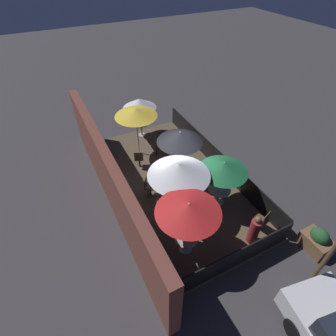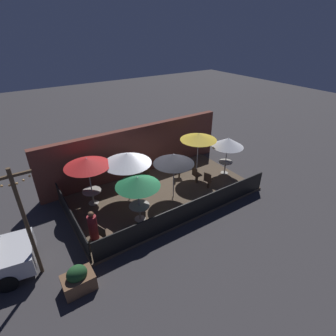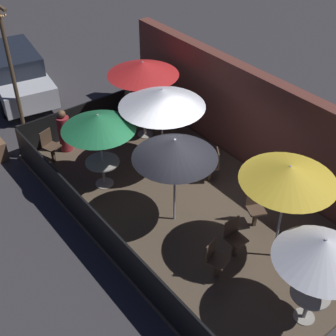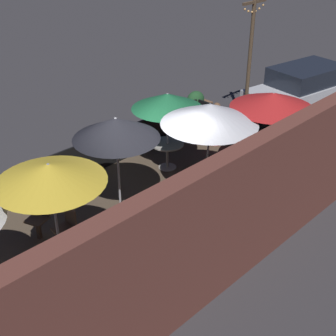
{
  "view_description": "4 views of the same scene",
  "coord_description": "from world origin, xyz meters",
  "px_view_note": "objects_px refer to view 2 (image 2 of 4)",
  "views": [
    {
      "loc": [
        -7.39,
        3.89,
        8.27
      ],
      "look_at": [
        -0.29,
        0.32,
        1.29
      ],
      "focal_mm": 28.0,
      "sensor_mm": 36.0,
      "label": 1
    },
    {
      "loc": [
        -5.82,
        -9.27,
        7.59
      ],
      "look_at": [
        0.46,
        0.22,
        1.32
      ],
      "focal_mm": 28.0,
      "sensor_mm": 36.0,
      "label": 2
    },
    {
      "loc": [
        6.76,
        -5.71,
        7.95
      ],
      "look_at": [
        -0.35,
        -0.21,
        1.14
      ],
      "focal_mm": 50.0,
      "sensor_mm": 36.0,
      "label": 3
    },
    {
      "loc": [
        5.99,
        6.67,
        6.33
      ],
      "look_at": [
        -0.68,
        0.08,
        1.07
      ],
      "focal_mm": 50.0,
      "sensor_mm": 36.0,
      "label": 4
    }
  ],
  "objects_px": {
    "dining_table_2": "(92,193)",
    "patio_chair_1": "(196,175)",
    "patio_umbrella_3": "(174,159)",
    "planter_box": "(78,280)",
    "patio_umbrella_0": "(228,142)",
    "patio_umbrella_1": "(138,182)",
    "patio_chair_3": "(105,234)",
    "dining_table_0": "(225,164)",
    "patron_0": "(93,226)",
    "dining_table_1": "(139,208)",
    "patio_chair_4": "(146,175)",
    "patio_chair_0": "(178,169)",
    "patio_umbrella_4": "(127,158)",
    "patio_chair_2": "(208,180)",
    "patio_umbrella_2": "(87,162)",
    "patio_umbrella_5": "(199,137)",
    "light_post": "(25,220)"
  },
  "relations": [
    {
      "from": "dining_table_1",
      "to": "patio_umbrella_5",
      "type": "bearing_deg",
      "value": 20.14
    },
    {
      "from": "patio_chair_2",
      "to": "patron_0",
      "type": "height_order",
      "value": "patron_0"
    },
    {
      "from": "patio_umbrella_3",
      "to": "patio_chair_0",
      "type": "xyz_separation_m",
      "value": [
        1.28,
        1.4,
        -1.55
      ]
    },
    {
      "from": "patio_chair_2",
      "to": "planter_box",
      "type": "height_order",
      "value": "patio_chair_2"
    },
    {
      "from": "patio_umbrella_2",
      "to": "patio_umbrella_3",
      "type": "xyz_separation_m",
      "value": [
        3.48,
        -1.62,
        -0.12
      ]
    },
    {
      "from": "patio_umbrella_3",
      "to": "patio_chair_2",
      "type": "relative_size",
      "value": 2.45
    },
    {
      "from": "dining_table_0",
      "to": "dining_table_1",
      "type": "xyz_separation_m",
      "value": [
        -5.92,
        -0.9,
        0.01
      ]
    },
    {
      "from": "patio_umbrella_3",
      "to": "light_post",
      "type": "height_order",
      "value": "light_post"
    },
    {
      "from": "patio_umbrella_5",
      "to": "dining_table_1",
      "type": "relative_size",
      "value": 2.83
    },
    {
      "from": "patio_chair_0",
      "to": "patio_chair_4",
      "type": "xyz_separation_m",
      "value": [
        -1.84,
        0.33,
        0.01
      ]
    },
    {
      "from": "dining_table_2",
      "to": "patio_umbrella_0",
      "type": "bearing_deg",
      "value": -10.54
    },
    {
      "from": "patio_umbrella_4",
      "to": "patio_umbrella_5",
      "type": "relative_size",
      "value": 0.97
    },
    {
      "from": "patio_umbrella_0",
      "to": "dining_table_1",
      "type": "height_order",
      "value": "patio_umbrella_0"
    },
    {
      "from": "patio_umbrella_5",
      "to": "patio_chair_4",
      "type": "xyz_separation_m",
      "value": [
        -2.83,
        0.71,
        -1.77
      ]
    },
    {
      "from": "patio_chair_2",
      "to": "planter_box",
      "type": "xyz_separation_m",
      "value": [
        -7.29,
        -2.09,
        -0.22
      ]
    },
    {
      "from": "patio_umbrella_1",
      "to": "patio_umbrella_5",
      "type": "distance_m",
      "value": 4.77
    },
    {
      "from": "dining_table_1",
      "to": "planter_box",
      "type": "distance_m",
      "value": 3.74
    },
    {
      "from": "patio_chair_0",
      "to": "patio_chair_2",
      "type": "bearing_deg",
      "value": -47.23
    },
    {
      "from": "patio_umbrella_1",
      "to": "dining_table_2",
      "type": "distance_m",
      "value": 2.92
    },
    {
      "from": "patio_chair_4",
      "to": "dining_table_0",
      "type": "bearing_deg",
      "value": 106.1
    },
    {
      "from": "patio_chair_1",
      "to": "planter_box",
      "type": "bearing_deg",
      "value": -156.92
    },
    {
      "from": "patio_chair_0",
      "to": "patio_chair_4",
      "type": "relative_size",
      "value": 0.99
    },
    {
      "from": "patio_chair_0",
      "to": "patio_umbrella_4",
      "type": "bearing_deg",
      "value": -149.15
    },
    {
      "from": "patio_umbrella_0",
      "to": "dining_table_2",
      "type": "bearing_deg",
      "value": 169.46
    },
    {
      "from": "dining_table_0",
      "to": "patio_umbrella_4",
      "type": "bearing_deg",
      "value": 172.14
    },
    {
      "from": "patio_umbrella_4",
      "to": "dining_table_2",
      "type": "distance_m",
      "value": 2.36
    },
    {
      "from": "dining_table_0",
      "to": "patron_0",
      "type": "xyz_separation_m",
      "value": [
        -7.97,
        -0.93,
        0.01
      ]
    },
    {
      "from": "patio_umbrella_4",
      "to": "patio_chair_3",
      "type": "relative_size",
      "value": 2.51
    },
    {
      "from": "patio_chair_4",
      "to": "planter_box",
      "type": "height_order",
      "value": "patio_chair_4"
    },
    {
      "from": "patio_umbrella_3",
      "to": "patio_umbrella_1",
      "type": "bearing_deg",
      "value": -164.08
    },
    {
      "from": "patio_chair_2",
      "to": "light_post",
      "type": "bearing_deg",
      "value": 164.54
    },
    {
      "from": "patio_umbrella_1",
      "to": "patio_chair_3",
      "type": "bearing_deg",
      "value": -161.03
    },
    {
      "from": "patio_umbrella_2",
      "to": "patio_umbrella_3",
      "type": "height_order",
      "value": "patio_umbrella_2"
    },
    {
      "from": "patio_chair_3",
      "to": "patio_chair_4",
      "type": "height_order",
      "value": "patio_chair_4"
    },
    {
      "from": "patio_umbrella_2",
      "to": "patio_chair_1",
      "type": "relative_size",
      "value": 2.49
    },
    {
      "from": "dining_table_0",
      "to": "planter_box",
      "type": "relative_size",
      "value": 0.76
    },
    {
      "from": "patio_umbrella_2",
      "to": "dining_table_0",
      "type": "relative_size",
      "value": 3.15
    },
    {
      "from": "patio_chair_1",
      "to": "patron_0",
      "type": "relative_size",
      "value": 0.74
    },
    {
      "from": "patio_chair_2",
      "to": "patio_chair_4",
      "type": "height_order",
      "value": "patio_chair_4"
    },
    {
      "from": "dining_table_2",
      "to": "patio_chair_1",
      "type": "bearing_deg",
      "value": -14.05
    },
    {
      "from": "patio_umbrella_0",
      "to": "dining_table_0",
      "type": "distance_m",
      "value": 1.33
    },
    {
      "from": "patio_umbrella_5",
      "to": "patio_chair_0",
      "type": "bearing_deg",
      "value": 158.87
    },
    {
      "from": "planter_box",
      "to": "patio_umbrella_2",
      "type": "bearing_deg",
      "value": 64.85
    },
    {
      "from": "patio_umbrella_4",
      "to": "dining_table_1",
      "type": "bearing_deg",
      "value": -101.58
    },
    {
      "from": "patio_umbrella_4",
      "to": "dining_table_0",
      "type": "bearing_deg",
      "value": -7.86
    },
    {
      "from": "patio_umbrella_3",
      "to": "planter_box",
      "type": "bearing_deg",
      "value": -155.26
    },
    {
      "from": "patio_umbrella_4",
      "to": "planter_box",
      "type": "height_order",
      "value": "patio_umbrella_4"
    },
    {
      "from": "dining_table_1",
      "to": "patron_0",
      "type": "bearing_deg",
      "value": -179.25
    },
    {
      "from": "patio_umbrella_2",
      "to": "patio_umbrella_1",
      "type": "bearing_deg",
      "value": -60.08
    },
    {
      "from": "dining_table_1",
      "to": "patron_0",
      "type": "distance_m",
      "value": 2.05
    }
  ]
}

